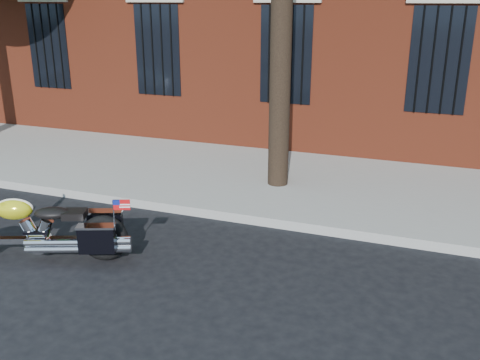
% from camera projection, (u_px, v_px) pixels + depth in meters
% --- Properties ---
extents(ground, '(120.00, 120.00, 0.00)m').
position_uv_depth(ground, '(182.00, 255.00, 7.30)').
color(ground, black).
rests_on(ground, ground).
extents(curb, '(40.00, 0.16, 0.15)m').
position_uv_depth(curb, '(220.00, 214.00, 8.50)').
color(curb, gray).
rests_on(curb, ground).
extents(sidewalk, '(40.00, 3.60, 0.15)m').
position_uv_depth(sidewalk, '(258.00, 178.00, 10.17)').
color(sidewalk, gray).
rests_on(sidewalk, ground).
extents(motorcycle, '(2.52, 1.30, 1.30)m').
position_uv_depth(motorcycle, '(44.00, 231.00, 7.00)').
color(motorcycle, black).
rests_on(motorcycle, ground).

